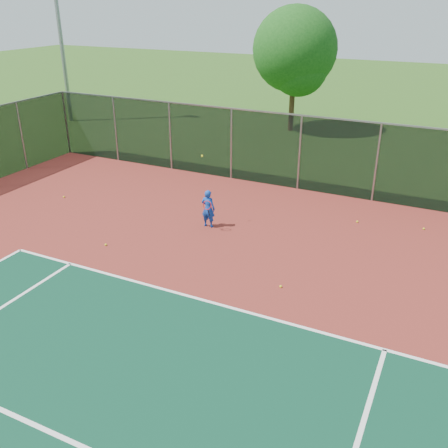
# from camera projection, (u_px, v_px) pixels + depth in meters

# --- Properties ---
(ground) EXTENTS (120.00, 120.00, 0.00)m
(ground) POSITION_uv_depth(u_px,v_px,m) (249.00, 413.00, 9.42)
(ground) COLOR #274F16
(ground) RESTS_ON ground
(court_apron) EXTENTS (30.00, 20.00, 0.02)m
(court_apron) POSITION_uv_depth(u_px,v_px,m) (284.00, 351.00, 11.05)
(court_apron) COLOR maroon
(court_apron) RESTS_ON ground
(fence_back) EXTENTS (30.00, 0.06, 3.03)m
(fence_back) POSITION_uv_depth(u_px,v_px,m) (377.00, 162.00, 18.60)
(fence_back) COLOR black
(fence_back) RESTS_ON court_apron
(tennis_player) EXTENTS (0.59, 0.58, 2.47)m
(tennis_player) POSITION_uv_depth(u_px,v_px,m) (208.00, 208.00, 16.78)
(tennis_player) COLOR #113EA7
(tennis_player) RESTS_ON court_apron
(practice_ball_0) EXTENTS (0.07, 0.07, 0.07)m
(practice_ball_0) POSITION_uv_depth(u_px,v_px,m) (357.00, 222.00, 17.33)
(practice_ball_0) COLOR yellow
(practice_ball_0) RESTS_ON court_apron
(practice_ball_2) EXTENTS (0.07, 0.07, 0.07)m
(practice_ball_2) POSITION_uv_depth(u_px,v_px,m) (106.00, 245.00, 15.72)
(practice_ball_2) COLOR yellow
(practice_ball_2) RESTS_ON court_apron
(practice_ball_3) EXTENTS (0.07, 0.07, 0.07)m
(practice_ball_3) POSITION_uv_depth(u_px,v_px,m) (281.00, 286.00, 13.45)
(practice_ball_3) COLOR yellow
(practice_ball_3) RESTS_ON court_apron
(practice_ball_4) EXTENTS (0.07, 0.07, 0.07)m
(practice_ball_4) POSITION_uv_depth(u_px,v_px,m) (64.00, 197.00, 19.48)
(practice_ball_4) COLOR yellow
(practice_ball_4) RESTS_ON court_apron
(practice_ball_5) EXTENTS (0.07, 0.07, 0.07)m
(practice_ball_5) POSITION_uv_depth(u_px,v_px,m) (424.00, 229.00, 16.80)
(practice_ball_5) COLOR yellow
(practice_ball_5) RESTS_ON court_apron
(floodlight_nw) EXTENTS (0.90, 0.40, 11.66)m
(floodlight_nw) POSITION_uv_depth(u_px,v_px,m) (57.00, 8.00, 28.98)
(floodlight_nw) COLOR gray
(floodlight_nw) RESTS_ON ground
(tree_back_left) EXTENTS (4.68, 4.68, 6.88)m
(tree_back_left) POSITION_uv_depth(u_px,v_px,m) (296.00, 54.00, 27.52)
(tree_back_left) COLOR #3B2415
(tree_back_left) RESTS_ON ground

